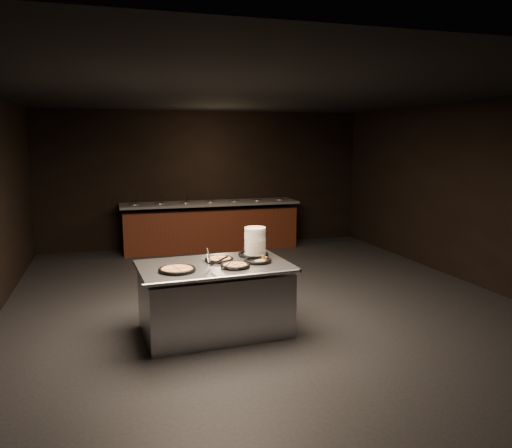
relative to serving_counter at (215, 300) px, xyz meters
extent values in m
cube|color=black|center=(0.88, 1.08, -0.41)|extent=(7.00, 8.00, 0.01)
cube|color=black|center=(0.88, 1.08, 2.50)|extent=(7.00, 8.00, 0.01)
cube|color=black|center=(0.88, 5.08, 1.05)|extent=(7.00, 0.01, 2.90)
cube|color=black|center=(0.88, -2.93, 1.05)|extent=(7.00, 0.01, 2.90)
cube|color=black|center=(4.38, 1.08, 1.05)|extent=(0.01, 8.00, 2.90)
cube|color=#522213|center=(0.88, 4.65, 0.03)|extent=(3.60, 0.75, 0.85)
cube|color=#5B5A5F|center=(0.88, 4.65, 0.57)|extent=(3.70, 0.83, 0.05)
cube|color=#3B230D|center=(0.88, 4.65, -0.36)|extent=(3.60, 0.69, 0.08)
cylinder|color=silver|center=(-0.67, 4.65, 0.58)|extent=(0.22, 0.22, 0.08)
cylinder|color=#506A2A|center=(-0.67, 4.65, 0.60)|extent=(0.19, 0.19, 0.02)
cylinder|color=black|center=(-0.64, 4.63, 0.69)|extent=(0.04, 0.10, 0.19)
cylinder|color=silver|center=(-0.15, 4.65, 0.58)|extent=(0.22, 0.22, 0.08)
cylinder|color=#506A2A|center=(-0.15, 4.65, 0.60)|extent=(0.19, 0.19, 0.02)
cylinder|color=black|center=(-0.12, 4.63, 0.69)|extent=(0.04, 0.10, 0.19)
cylinder|color=silver|center=(0.36, 4.65, 0.58)|extent=(0.22, 0.22, 0.08)
cylinder|color=#506A2A|center=(0.36, 4.65, 0.60)|extent=(0.19, 0.19, 0.02)
cylinder|color=black|center=(0.39, 4.63, 0.69)|extent=(0.04, 0.10, 0.19)
cylinder|color=silver|center=(0.88, 4.65, 0.58)|extent=(0.22, 0.22, 0.08)
cylinder|color=#506A2A|center=(0.88, 4.65, 0.60)|extent=(0.19, 0.19, 0.02)
cylinder|color=black|center=(0.91, 4.63, 0.69)|extent=(0.04, 0.10, 0.19)
cylinder|color=silver|center=(1.40, 4.65, 0.58)|extent=(0.22, 0.22, 0.08)
cylinder|color=#506A2A|center=(1.40, 4.65, 0.60)|extent=(0.19, 0.19, 0.02)
cylinder|color=black|center=(1.43, 4.63, 0.69)|extent=(0.04, 0.10, 0.19)
cylinder|color=silver|center=(1.91, 4.65, 0.58)|extent=(0.22, 0.22, 0.08)
cylinder|color=#506A2A|center=(1.91, 4.65, 0.60)|extent=(0.19, 0.19, 0.02)
cylinder|color=black|center=(1.94, 4.63, 0.69)|extent=(0.04, 0.10, 0.19)
cylinder|color=silver|center=(2.43, 4.65, 0.58)|extent=(0.22, 0.22, 0.08)
cylinder|color=#506A2A|center=(2.43, 4.65, 0.60)|extent=(0.19, 0.19, 0.02)
cylinder|color=black|center=(2.46, 4.63, 0.69)|extent=(0.04, 0.10, 0.19)
cube|color=silver|center=(0.00, 0.00, -0.03)|extent=(1.72, 1.12, 0.75)
cube|color=silver|center=(0.00, 0.00, 0.41)|extent=(1.81, 1.21, 0.04)
cylinder|color=silver|center=(0.00, -0.55, 0.41)|extent=(1.74, 0.16, 0.04)
cylinder|color=white|center=(0.57, 0.24, 0.62)|extent=(0.26, 0.26, 0.37)
cylinder|color=black|center=(-0.46, -0.19, 0.44)|extent=(0.39, 0.39, 0.01)
torus|color=black|center=(-0.46, -0.19, 0.45)|extent=(0.42, 0.42, 0.04)
torus|color=brown|center=(-0.46, -0.19, 0.46)|extent=(0.35, 0.35, 0.03)
cylinder|color=#E5B253|center=(-0.46, -0.19, 0.45)|extent=(0.31, 0.31, 0.02)
cube|color=black|center=(-0.46, -0.19, 0.46)|extent=(0.07, 0.31, 0.00)
cube|color=black|center=(-0.46, -0.19, 0.46)|extent=(0.31, 0.07, 0.00)
cylinder|color=black|center=(0.09, 0.16, 0.44)|extent=(0.33, 0.33, 0.01)
torus|color=black|center=(0.09, 0.16, 0.45)|extent=(0.35, 0.35, 0.04)
torus|color=brown|center=(0.09, 0.16, 0.46)|extent=(0.29, 0.29, 0.03)
cylinder|color=#E5B253|center=(0.09, 0.16, 0.45)|extent=(0.25, 0.25, 0.02)
cube|color=black|center=(0.09, 0.16, 0.46)|extent=(0.01, 0.25, 0.00)
cube|color=black|center=(0.09, 0.16, 0.46)|extent=(0.25, 0.01, 0.00)
cylinder|color=black|center=(0.57, 0.31, 0.44)|extent=(0.36, 0.36, 0.01)
torus|color=black|center=(0.57, 0.31, 0.45)|extent=(0.38, 0.38, 0.04)
cylinder|color=black|center=(0.20, -0.20, 0.44)|extent=(0.32, 0.32, 0.01)
torus|color=black|center=(0.20, -0.20, 0.45)|extent=(0.34, 0.34, 0.04)
torus|color=brown|center=(0.20, -0.20, 0.46)|extent=(0.28, 0.28, 0.03)
cylinder|color=#E5B253|center=(0.20, -0.20, 0.45)|extent=(0.24, 0.24, 0.02)
cube|color=black|center=(0.20, -0.20, 0.46)|extent=(0.23, 0.07, 0.00)
cube|color=black|center=(0.20, -0.20, 0.46)|extent=(0.07, 0.23, 0.00)
cylinder|color=black|center=(0.52, -0.03, 0.44)|extent=(0.31, 0.31, 0.01)
torus|color=black|center=(0.52, -0.03, 0.45)|extent=(0.33, 0.33, 0.04)
cube|color=silver|center=(-0.05, 0.20, 0.45)|extent=(0.11, 0.13, 0.00)
cylinder|color=black|center=(-0.06, 0.03, 0.54)|extent=(0.04, 0.22, 0.14)
cylinder|color=silver|center=(-0.05, 0.11, 0.49)|extent=(0.02, 0.11, 0.09)
cube|color=silver|center=(0.16, -0.31, 0.45)|extent=(0.14, 0.13, 0.00)
cylinder|color=black|center=(0.01, -0.25, 0.53)|extent=(0.19, 0.11, 0.13)
cylinder|color=silver|center=(0.08, -0.28, 0.48)|extent=(0.10, 0.05, 0.08)
camera|label=1|loc=(-1.14, -5.59, 1.85)|focal=35.00mm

